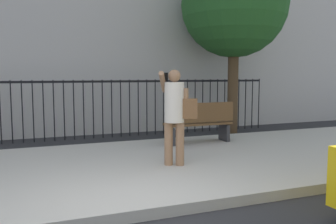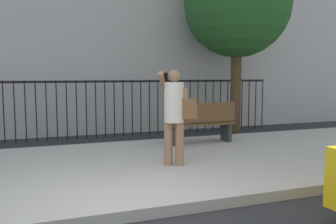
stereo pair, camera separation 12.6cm
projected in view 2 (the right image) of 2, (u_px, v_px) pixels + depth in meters
The scene contains 6 objects.
ground_plane at pixel (124, 224), 4.22m from camera, with size 60.00×60.00×0.00m, color #28282B.
sidewalk at pixel (94, 171), 6.26m from camera, with size 28.00×4.40×0.15m, color #B2ADA3.
iron_fence at pixel (72, 102), 9.62m from camera, with size 12.03×0.04×1.60m.
pedestrian_on_phone at pixel (176, 110), 6.26m from camera, with size 0.72×0.59×1.67m.
street_bench at pixel (201, 122), 8.34m from camera, with size 1.60×0.45×0.95m.
street_tree_near at pixel (237, 4), 10.21m from camera, with size 3.04×3.04×5.26m.
Camera 2 is at (-0.93, -3.99, 1.73)m, focal length 38.72 mm.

